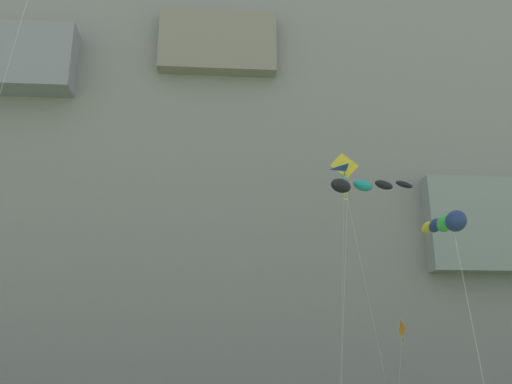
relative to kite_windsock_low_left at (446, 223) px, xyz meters
The scene contains 6 objects.
cliff_face 49.88m from the kite_windsock_low_left, 101.92° to the left, with size 180.00×23.48×62.22m.
kite_windsock_low_left is the anchor object (origin of this frame).
kite_delta_high_right 26.23m from the kite_windsock_low_left, 84.99° to the left, with size 1.93×6.79×19.68m.
kite_windsock_far_right 18.47m from the kite_windsock_low_left, 85.49° to the left, with size 7.87×6.75×17.27m.
kite_diamond_upper_left 27.31m from the kite_windsock_low_left, 75.81° to the left, with size 1.93×3.33×7.65m.
kite_diamond_upper_mid 27.15m from the kite_windsock_low_left, 85.23° to the left, with size 3.16×3.68×22.00m.
Camera 1 is at (0.30, -7.48, 3.99)m, focal length 39.32 mm.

